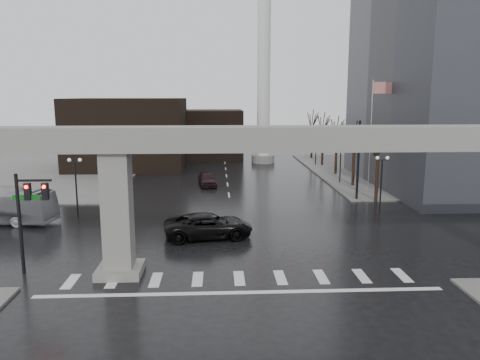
{
  "coord_description": "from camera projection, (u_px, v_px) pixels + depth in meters",
  "views": [
    {
      "loc": [
        -1.22,
        -26.57,
        10.45
      ],
      "look_at": [
        0.4,
        6.09,
        4.5
      ],
      "focal_mm": 35.0,
      "sensor_mm": 36.0,
      "label": 1
    }
  ],
  "objects": [
    {
      "name": "signal_mast_arm",
      "position": [
        321.0,
        143.0,
        45.91
      ],
      "size": [
        12.12,
        0.43,
        8.0
      ],
      "color": "black",
      "rests_on": "ground"
    },
    {
      "name": "smokestack",
      "position": [
        264.0,
        76.0,
        71.15
      ],
      "size": [
        3.6,
        3.6,
        30.0
      ],
      "color": "white",
      "rests_on": "ground"
    },
    {
      "name": "sidewalk_ne",
      "position": [
        414.0,
        171.0,
        64.67
      ],
      "size": [
        28.0,
        36.0,
        0.15
      ],
      "primitive_type": "cube",
      "color": "slate",
      "rests_on": "ground"
    },
    {
      "name": "lamp_left_1",
      "position": [
        111.0,
        156.0,
        54.27
      ],
      "size": [
        1.22,
        0.32,
        5.11
      ],
      "color": "black",
      "rests_on": "ground"
    },
    {
      "name": "tree_right_1",
      "position": [
        354.0,
        162.0,
        53.8
      ],
      "size": [
        1.09,
        1.61,
        7.67
      ],
      "color": "black",
      "rests_on": "ground"
    },
    {
      "name": "lamp_left_2",
      "position": [
        133.0,
        144.0,
        68.03
      ],
      "size": [
        1.22,
        0.32,
        5.11
      ],
      "color": "black",
      "rests_on": "ground"
    },
    {
      "name": "building_far_mid",
      "position": [
        212.0,
        134.0,
        78.32
      ],
      "size": [
        10.0,
        10.0,
        8.0
      ],
      "primitive_type": "cube",
      "color": "black",
      "rests_on": "ground"
    },
    {
      "name": "tree_right_0",
      "position": [
        377.0,
        174.0,
        45.95
      ],
      "size": [
        1.09,
        1.58,
        7.5
      ],
      "color": "black",
      "rests_on": "ground"
    },
    {
      "name": "lamp_left_0",
      "position": [
        76.0,
        177.0,
        40.52
      ],
      "size": [
        1.22,
        0.32,
        5.11
      ],
      "color": "black",
      "rests_on": "ground"
    },
    {
      "name": "sidewalk_nw",
      "position": [
        31.0,
        174.0,
        62.13
      ],
      "size": [
        28.0,
        36.0,
        0.15
      ],
      "primitive_type": "cube",
      "color": "slate",
      "rests_on": "ground"
    },
    {
      "name": "lamp_right_0",
      "position": [
        382.0,
        174.0,
        41.83
      ],
      "size": [
        1.22,
        0.32,
        5.11
      ],
      "color": "black",
      "rests_on": "ground"
    },
    {
      "name": "lamp_right_1",
      "position": [
        341.0,
        155.0,
        55.59
      ],
      "size": [
        1.22,
        0.32,
        5.11
      ],
      "color": "black",
      "rests_on": "ground"
    },
    {
      "name": "elevated_guideway",
      "position": [
        260.0,
        158.0,
        26.87
      ],
      "size": [
        48.0,
        2.6,
        8.7
      ],
      "color": "gray",
      "rests_on": "ground"
    },
    {
      "name": "far_car",
      "position": [
        207.0,
        179.0,
        54.54
      ],
      "size": [
        2.46,
        4.91,
        1.6
      ],
      "primitive_type": "imported",
      "rotation": [
        0.0,
        0.0,
        0.12
      ],
      "color": "black",
      "rests_on": "ground"
    },
    {
      "name": "signal_left_pole",
      "position": [
        28.0,
        206.0,
        27.21
      ],
      "size": [
        2.3,
        0.3,
        6.0
      ],
      "color": "black",
      "rests_on": "ground"
    },
    {
      "name": "lamp_right_2",
      "position": [
        316.0,
        143.0,
        69.35
      ],
      "size": [
        1.22,
        0.32,
        5.11
      ],
      "color": "black",
      "rests_on": "ground"
    },
    {
      "name": "ground",
      "position": [
        238.0,
        272.0,
        28.04
      ],
      "size": [
        160.0,
        160.0,
        0.0
      ],
      "primitive_type": "plane",
      "color": "black",
      "rests_on": "ground"
    },
    {
      "name": "tree_right_4",
      "position": [
        312.0,
        141.0,
        77.35
      ],
      "size": [
        1.12,
        1.69,
        8.19
      ],
      "color": "black",
      "rests_on": "ground"
    },
    {
      "name": "building_far_left",
      "position": [
        129.0,
        133.0,
        67.73
      ],
      "size": [
        16.0,
        14.0,
        10.0
      ],
      "primitive_type": "cube",
      "color": "black",
      "rests_on": "ground"
    },
    {
      "name": "pickup_truck",
      "position": [
        208.0,
        226.0,
        34.64
      ],
      "size": [
        6.91,
        3.93,
        1.82
      ],
      "primitive_type": "imported",
      "rotation": [
        0.0,
        0.0,
        1.72
      ],
      "color": "black",
      "rests_on": "ground"
    },
    {
      "name": "tree_right_3",
      "position": [
        323.0,
        146.0,
        69.5
      ],
      "size": [
        1.11,
        1.66,
        8.02
      ],
      "color": "black",
      "rests_on": "ground"
    },
    {
      "name": "flagpole_assembly",
      "position": [
        374.0,
        123.0,
        49.06
      ],
      "size": [
        2.06,
        0.12,
        12.0
      ],
      "color": "silver",
      "rests_on": "ground"
    },
    {
      "name": "tree_right_2",
      "position": [
        336.0,
        153.0,
        61.65
      ],
      "size": [
        1.1,
        1.63,
        7.85
      ],
      "color": "black",
      "rests_on": "ground"
    }
  ]
}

